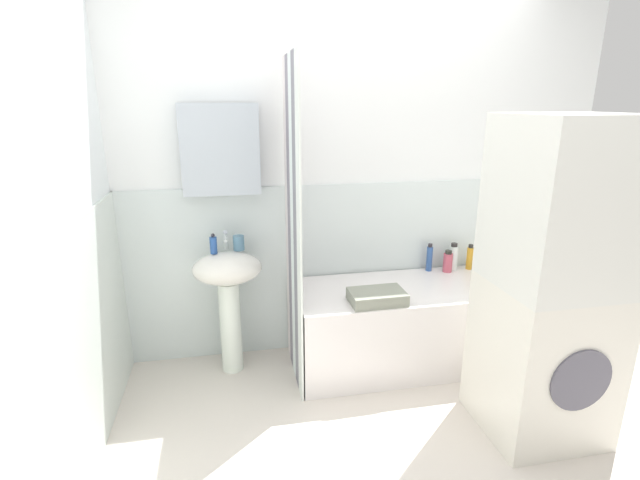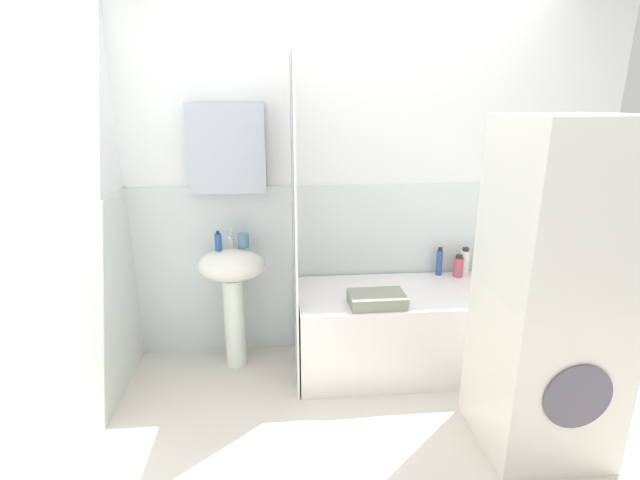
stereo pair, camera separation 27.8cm
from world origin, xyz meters
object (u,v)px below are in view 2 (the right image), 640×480
Objects in this scene: shampoo_bottle at (439,262)px; towel_folded at (377,299)px; washer_dryer_stack at (554,294)px; soap_dispenser at (218,242)px; conditioner_bottle at (465,262)px; body_wash_bottle at (482,263)px; sink at (232,282)px; lotion_bottle at (458,266)px; bathtub at (404,329)px; toothbrush_cup at (244,240)px.

towel_folded is at bearing -139.49° from shampoo_bottle.
towel_folded is 0.97m from washer_dryer_stack.
towel_folded is 0.20× the size of washer_dryer_stack.
soap_dispenser is 0.65× the size of conditioner_bottle.
washer_dryer_stack is at bearing -88.86° from conditioner_bottle.
shampoo_bottle reaches higher than body_wash_bottle.
conditioner_bottle is at bearing -5.70° from shampoo_bottle.
towel_folded is (-0.54, -0.46, -0.06)m from shampoo_bottle.
body_wash_bottle is (1.82, 0.10, -0.24)m from soap_dispenser.
soap_dispenser reaches higher than body_wash_bottle.
washer_dryer_stack reaches higher than sink.
washer_dryer_stack reaches higher than shampoo_bottle.
lotion_bottle is at bearing -173.12° from body_wash_bottle.
bathtub is at bearing -138.57° from shampoo_bottle.
body_wash_bottle is 0.11× the size of washer_dryer_stack.
sink is 1.56m from lotion_bottle.
soap_dispenser reaches higher than conditioner_bottle.
toothbrush_cup is at bearing -176.56° from shampoo_bottle.
body_wash_bottle reaches higher than towel_folded.
sink reaches higher than conditioner_bottle.
soap_dispenser is 1.94m from washer_dryer_stack.
sink is 0.49× the size of washer_dryer_stack.
shampoo_bottle is (1.44, 0.14, 0.05)m from sink.
body_wash_bottle is 0.92× the size of conditioner_bottle.
towel_folded is (0.97, -0.34, -0.29)m from soap_dispenser.
bathtub is at bearing -152.49° from conditioner_bottle.
towel_folded is (0.89, -0.33, -0.01)m from sink.
toothbrush_cup reaches higher than lotion_bottle.
sink is at bearing -176.59° from lotion_bottle.
washer_dryer_stack reaches higher than toothbrush_cup.
toothbrush_cup is 0.07× the size of bathtub.
toothbrush_cup is at bearing -177.99° from body_wash_bottle.
soap_dispenser reaches higher than bathtub.
body_wash_bottle is at bearing 2.01° from toothbrush_cup.
towel_folded is (-0.24, -0.20, 0.31)m from bathtub.
shampoo_bottle is at bearing 3.44° from toothbrush_cup.
soap_dispenser is 1.54m from shampoo_bottle.
bathtub is 0.55m from shampoo_bottle.
towel_folded is (-0.85, -0.44, -0.05)m from body_wash_bottle.
soap_dispenser is 0.82× the size of lotion_bottle.
soap_dispenser is at bearing 173.25° from bathtub.
shampoo_bottle reaches higher than lotion_bottle.
body_wash_bottle is at bearing 6.88° from lotion_bottle.
sink reaches higher than shampoo_bottle.
soap_dispenser reaches higher than shampoo_bottle.
shampoo_bottle is 0.12× the size of washer_dryer_stack.
washer_dryer_stack is at bearing -31.68° from toothbrush_cup.
body_wash_bottle reaches higher than bathtub.
toothbrush_cup is at bearing -178.59° from lotion_bottle.
toothbrush_cup is at bearing 169.90° from bathtub.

